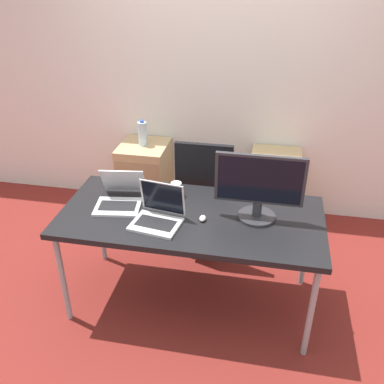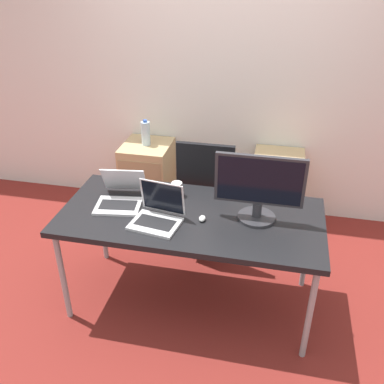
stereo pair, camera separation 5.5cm
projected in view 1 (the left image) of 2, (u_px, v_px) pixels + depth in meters
ground_plane at (191, 299)px, 3.22m from camera, size 14.00×14.00×0.00m
wall_back at (222, 77)px, 3.81m from camera, size 10.00×0.05×2.60m
desk at (191, 221)px, 2.87m from camera, size 1.75×0.81×0.76m
office_chair at (206, 207)px, 3.63m from camera, size 0.56×0.56×1.05m
cabinet_left at (145, 178)px, 4.16m from camera, size 0.44×0.47×0.70m
cabinet_right at (273, 190)px, 3.96m from camera, size 0.44×0.47×0.70m
water_bottle at (142, 134)px, 3.93m from camera, size 0.08×0.08×0.24m
laptop_left at (158, 215)px, 2.74m from camera, size 0.34×0.31×0.25m
laptop_right at (120, 198)px, 2.94m from camera, size 0.34×0.39×0.23m
monitor at (259, 187)px, 2.70m from camera, size 0.57×0.25×0.45m
mouse at (203, 218)px, 2.78m from camera, size 0.04×0.06×0.03m
coffee_cup_white at (159, 195)px, 2.95m from camera, size 0.08×0.08×0.12m
coffee_cup_brown at (176, 189)px, 3.04m from camera, size 0.08×0.08×0.10m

